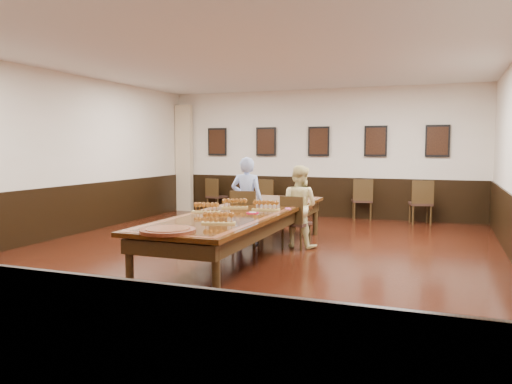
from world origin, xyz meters
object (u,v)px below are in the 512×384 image
at_px(conference_table, 245,219).
at_px(chair_man, 246,217).
at_px(person_woman, 299,206).
at_px(spare_chair_c, 362,199).
at_px(person_man, 247,201).
at_px(chair_woman, 296,222).
at_px(spare_chair_a, 217,195).
at_px(spare_chair_d, 421,202).
at_px(carved_platter, 168,230).
at_px(spare_chair_b, 270,197).

bearing_deg(conference_table, chair_man, 111.38).
distance_m(person_woman, conference_table, 1.21).
bearing_deg(chair_man, spare_chair_c, -120.01).
height_order(person_man, person_woman, person_man).
distance_m(chair_man, chair_woman, 0.93).
height_order(spare_chair_a, spare_chair_d, spare_chair_d).
xyz_separation_m(chair_woman, carved_platter, (-0.65, -3.22, 0.32)).
xyz_separation_m(spare_chair_a, spare_chair_d, (5.23, -0.22, 0.05)).
height_order(spare_chair_a, spare_chair_b, spare_chair_b).
xyz_separation_m(chair_man, carved_platter, (0.28, -3.17, 0.28)).
bearing_deg(chair_man, chair_woman, 173.77).
distance_m(spare_chair_a, conference_table, 5.49).
relative_size(spare_chair_c, conference_table, 0.20).
distance_m(spare_chair_a, spare_chair_b, 1.56).
bearing_deg(person_man, spare_chair_b, -86.66).
bearing_deg(chair_woman, carved_platter, 88.32).
xyz_separation_m(spare_chair_b, person_man, (0.82, -3.67, 0.32)).
height_order(spare_chair_b, conference_table, spare_chair_b).
distance_m(spare_chair_d, person_woman, 3.98).
height_order(chair_man, person_woman, person_woman).
height_order(chair_woman, person_woman, person_woman).
relative_size(chair_man, spare_chair_a, 1.08).
relative_size(chair_man, carved_platter, 1.24).
height_order(chair_man, spare_chair_c, spare_chair_c).
distance_m(spare_chair_d, person_man, 4.55).
distance_m(person_woman, carved_platter, 3.38).
bearing_deg(spare_chair_c, chair_man, 54.59).
xyz_separation_m(spare_chair_b, conference_table, (1.19, -4.67, 0.14)).
relative_size(conference_table, carved_platter, 6.26).
bearing_deg(spare_chair_b, conference_table, 118.16).
bearing_deg(conference_table, spare_chair_b, 104.25).
relative_size(spare_chair_a, spare_chair_d, 0.91).
bearing_deg(spare_chair_d, person_woman, 48.06).
relative_size(spare_chair_a, person_woman, 0.64).
distance_m(chair_man, person_man, 0.31).
relative_size(person_man, carved_platter, 1.98).
bearing_deg(carved_platter, chair_man, 95.10).
bearing_deg(person_man, spare_chair_c, -120.76).
bearing_deg(person_man, spare_chair_d, -138.11).
height_order(spare_chair_b, spare_chair_c, spare_chair_c).
relative_size(spare_chair_b, conference_table, 0.19).
relative_size(chair_man, person_man, 0.63).
bearing_deg(person_man, carved_platter, 86.01).
height_order(person_woman, carved_platter, person_woman).
relative_size(chair_man, chair_woman, 1.08).
distance_m(spare_chair_c, person_man, 4.08).
xyz_separation_m(chair_man, spare_chair_c, (1.48, 3.89, 0.00)).
xyz_separation_m(person_man, person_woman, (0.97, 0.04, -0.07)).
xyz_separation_m(chair_woman, person_woman, (0.02, 0.10, 0.26)).
distance_m(chair_man, spare_chair_a, 4.54).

